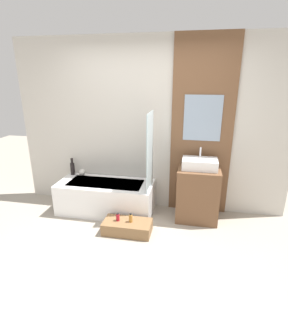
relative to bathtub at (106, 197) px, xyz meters
name	(u,v)px	position (x,y,z in m)	size (l,w,h in m)	color
ground_plane	(124,266)	(0.61, -1.20, -0.24)	(12.00, 12.00, 0.00)	#A39989
wall_tiled_back	(149,127)	(0.61, 0.38, 1.06)	(4.20, 0.06, 2.60)	beige
wall_wood_accent	(202,129)	(1.40, 0.32, 1.07)	(0.89, 0.04, 2.60)	brown
bathtub	(106,197)	(0.00, 0.00, 0.00)	(1.47, 0.65, 0.48)	white
glass_shower_screen	(150,152)	(0.70, -0.07, 0.79)	(0.01, 0.47, 1.10)	silver
wooden_step_bench	(127,227)	(0.48, -0.54, -0.16)	(0.66, 0.33, 0.17)	olive
vanity_cabinet	(198,194)	(1.40, 0.05, 0.15)	(0.60, 0.51, 0.79)	brown
sink	(200,164)	(1.40, 0.05, 0.62)	(0.49, 0.33, 0.29)	white
vase_tall_dark	(73,168)	(-0.65, 0.24, 0.35)	(0.07, 0.07, 0.28)	black
vase_round_light	(82,172)	(-0.48, 0.22, 0.29)	(0.11, 0.11, 0.11)	silver
bottle_soap_primary	(118,217)	(0.35, -0.54, -0.03)	(0.05, 0.05, 0.11)	#B21928
bottle_soap_secondary	(131,218)	(0.53, -0.54, -0.02)	(0.05, 0.05, 0.13)	#B2752D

